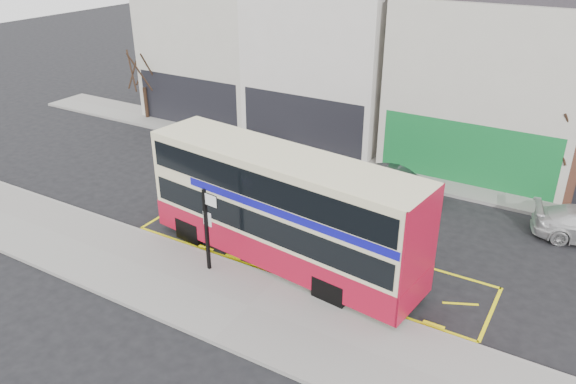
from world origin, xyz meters
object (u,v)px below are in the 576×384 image
Objects in this scene: bus_stop_post at (208,223)px; street_tree_left at (141,60)px; car_grey at (396,183)px; car_silver at (240,144)px; street_tree_right at (571,121)px; double_decker_bus at (283,208)px.

bus_stop_post is 18.91m from street_tree_left.
car_silver is at bearing 84.31° from car_grey.
double_decker_bus is at bearing -126.15° from street_tree_right.
bus_stop_post is at bearing -127.47° from street_tree_right.
car_silver is at bearing -12.54° from street_tree_left.
street_tree_left reaches higher than car_grey.
car_silver is (-7.65, 8.13, -1.69)m from double_decker_bus.
bus_stop_post is 0.58× the size of street_tree_right.
bus_stop_post is 16.50m from street_tree_right.
bus_stop_post reaches higher than car_grey.
car_silver is 9.30m from car_grey.
double_decker_bus is 19.29m from street_tree_left.
street_tree_left is (-8.73, 1.94, 3.27)m from car_silver.
car_silver is 16.31m from street_tree_right.
street_tree_right is (9.99, 13.03, 1.70)m from bus_stop_post.
bus_stop_post is at bearing -155.81° from car_silver.
car_grey is at bearing 76.84° from bus_stop_post.
double_decker_bus is at bearing 53.12° from bus_stop_post.
double_decker_bus is 3.11× the size of car_silver.
bus_stop_post is 0.56× the size of street_tree_left.
street_tree_left reaches higher than bus_stop_post.
street_tree_left is at bearing 79.89° from car_grey.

